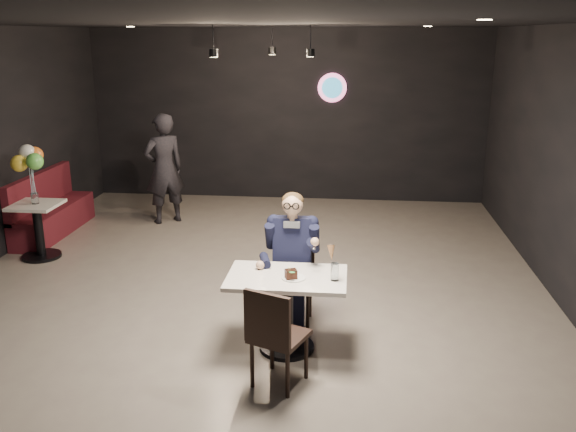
# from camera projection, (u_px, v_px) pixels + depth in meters

# --- Properties ---
(floor) EXTENTS (9.00, 9.00, 0.00)m
(floor) POSITION_uv_depth(u_px,v_px,m) (244.00, 298.00, 6.93)
(floor) COLOR gray
(floor) RESTS_ON ground
(wall_sign) EXTENTS (0.50, 0.06, 0.50)m
(wall_sign) POSITION_uv_depth(u_px,v_px,m) (332.00, 88.00, 10.54)
(wall_sign) COLOR pink
(wall_sign) RESTS_ON floor
(pendant_lights) EXTENTS (1.40, 1.20, 0.36)m
(pendant_lights) POSITION_uv_depth(u_px,v_px,m) (266.00, 35.00, 8.02)
(pendant_lights) COLOR black
(pendant_lights) RESTS_ON floor
(main_table) EXTENTS (1.10, 0.70, 0.75)m
(main_table) POSITION_uv_depth(u_px,v_px,m) (287.00, 313.00, 5.72)
(main_table) COLOR silver
(main_table) RESTS_ON floor
(chair_far) EXTENTS (0.42, 0.46, 0.92)m
(chair_far) POSITION_uv_depth(u_px,v_px,m) (293.00, 282.00, 6.22)
(chair_far) COLOR black
(chair_far) RESTS_ON floor
(chair_near) EXTENTS (0.56, 0.59, 0.92)m
(chair_near) POSITION_uv_depth(u_px,v_px,m) (279.00, 334.00, 5.13)
(chair_near) COLOR black
(chair_near) RESTS_ON floor
(seated_man) EXTENTS (0.60, 0.80, 1.44)m
(seated_man) POSITION_uv_depth(u_px,v_px,m) (293.00, 258.00, 6.14)
(seated_man) COLOR black
(seated_man) RESTS_ON floor
(dessert_plate) EXTENTS (0.22, 0.22, 0.01)m
(dessert_plate) POSITION_uv_depth(u_px,v_px,m) (294.00, 278.00, 5.54)
(dessert_plate) COLOR white
(dessert_plate) RESTS_ON main_table
(cake_slice) EXTENTS (0.12, 0.11, 0.07)m
(cake_slice) POSITION_uv_depth(u_px,v_px,m) (291.00, 274.00, 5.51)
(cake_slice) COLOR black
(cake_slice) RESTS_ON dessert_plate
(mint_leaf) EXTENTS (0.05, 0.04, 0.01)m
(mint_leaf) POSITION_uv_depth(u_px,v_px,m) (292.00, 272.00, 5.45)
(mint_leaf) COLOR green
(mint_leaf) RESTS_ON cake_slice
(sundae_glass) EXTENTS (0.07, 0.07, 0.16)m
(sundae_glass) POSITION_uv_depth(u_px,v_px,m) (335.00, 272.00, 5.48)
(sundae_glass) COLOR silver
(sundae_glass) RESTS_ON main_table
(wafer_cone) EXTENTS (0.09, 0.09, 0.14)m
(wafer_cone) POSITION_uv_depth(u_px,v_px,m) (331.00, 253.00, 5.47)
(wafer_cone) COLOR #B07748
(wafer_cone) RESTS_ON sundae_glass
(booth_bench) EXTENTS (0.46, 1.85, 0.93)m
(booth_bench) POSITION_uv_depth(u_px,v_px,m) (52.00, 204.00, 9.07)
(booth_bench) COLOR #420E16
(booth_bench) RESTS_ON floor
(side_table) EXTENTS (0.59, 0.59, 0.74)m
(side_table) POSITION_uv_depth(u_px,v_px,m) (39.00, 231.00, 8.11)
(side_table) COLOR silver
(side_table) RESTS_ON floor
(balloon_vase) EXTENTS (0.10, 0.10, 0.14)m
(balloon_vase) POSITION_uv_depth(u_px,v_px,m) (35.00, 198.00, 7.98)
(balloon_vase) COLOR silver
(balloon_vase) RESTS_ON side_table
(balloon_bunch) EXTENTS (0.39, 0.39, 0.65)m
(balloon_bunch) POSITION_uv_depth(u_px,v_px,m) (31.00, 168.00, 7.87)
(balloon_bunch) COLOR yellow
(balloon_bunch) RESTS_ON balloon_vase
(passerby) EXTENTS (0.75, 0.71, 1.73)m
(passerby) POSITION_uv_depth(u_px,v_px,m) (164.00, 169.00, 9.53)
(passerby) COLOR black
(passerby) RESTS_ON floor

